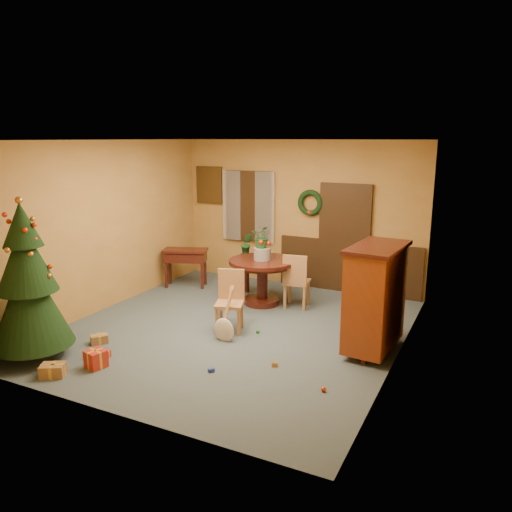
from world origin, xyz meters
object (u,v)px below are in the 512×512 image
Objects in this scene: writing_desk at (185,258)px; dining_table at (262,273)px; chair_near at (230,298)px; christmas_tree at (28,284)px; sideboard at (375,296)px.

dining_table is at bearing -9.48° from writing_desk.
christmas_tree is (-1.91, -2.07, 0.54)m from chair_near.
writing_desk is at bearing 170.52° from dining_table.
christmas_tree is 1.45× the size of sideboard.
sideboard reaches higher than writing_desk.
christmas_tree is at bearing -117.95° from dining_table.
writing_desk is (-1.95, 1.66, 0.07)m from chair_near.
christmas_tree is at bearing -89.38° from writing_desk.
sideboard is at bearing 4.77° from chair_near.
dining_table is at bearing 62.05° from christmas_tree.
christmas_tree reaches higher than sideboard.
sideboard reaches higher than dining_table.
chair_near is 0.43× the size of christmas_tree.
dining_table is 0.54× the size of christmas_tree.
sideboard is at bearing -19.64° from writing_desk.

